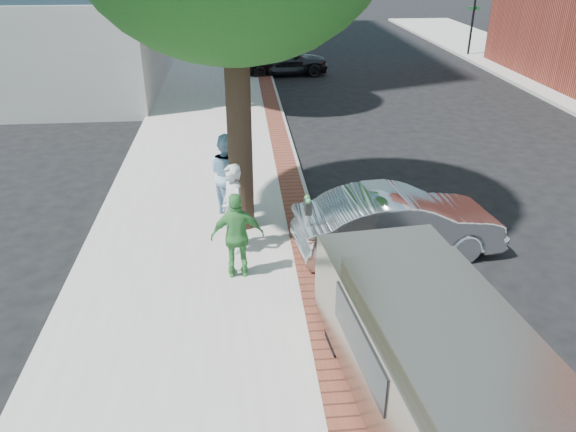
{
  "coord_description": "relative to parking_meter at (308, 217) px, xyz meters",
  "views": [
    {
      "loc": [
        -0.61,
        -9.47,
        5.96
      ],
      "look_at": [
        0.26,
        0.14,
        1.2
      ],
      "focal_mm": 35.0,
      "sensor_mm": 36.0,
      "label": 1
    }
  ],
  "objects": [
    {
      "name": "brick_strip",
      "position": [
        0.07,
        7.93,
        -1.05
      ],
      "size": [
        0.6,
        60.0,
        0.01
      ],
      "primitive_type": "cube",
      "color": "brown",
      "rests_on": "sidewalk"
    },
    {
      "name": "sidewalk",
      "position": [
        -2.13,
        7.93,
        -1.13
      ],
      "size": [
        5.0,
        60.0,
        0.15
      ],
      "primitive_type": "cube",
      "color": "#9E9991",
      "rests_on": "ground"
    },
    {
      "name": "person_gray",
      "position": [
        -1.43,
        0.72,
        -0.11
      ],
      "size": [
        0.7,
        0.81,
        1.88
      ],
      "primitive_type": "imported",
      "rotation": [
        0.0,
        0.0,
        -1.14
      ],
      "color": "silver",
      "rests_on": "sidewalk"
    },
    {
      "name": "parking_meter",
      "position": [
        0.0,
        0.0,
        0.0
      ],
      "size": [
        0.12,
        0.32,
        1.47
      ],
      "color": "gray",
      "rests_on": "sidewalk"
    },
    {
      "name": "person_officer",
      "position": [
        -1.54,
        2.54,
        -0.09
      ],
      "size": [
        1.12,
        1.19,
        1.93
      ],
      "primitive_type": "imported",
      "rotation": [
        0.0,
        0.0,
        2.15
      ],
      "color": "#8FBDDE",
      "rests_on": "sidewalk"
    },
    {
      "name": "curb",
      "position": [
        0.42,
        7.93,
        -1.13
      ],
      "size": [
        0.1,
        60.0,
        0.15
      ],
      "primitive_type": "cube",
      "color": "gray",
      "rests_on": "ground"
    },
    {
      "name": "signal_near",
      "position": [
        0.27,
        21.93,
        1.05
      ],
      "size": [
        0.7,
        0.15,
        3.8
      ],
      "color": "black",
      "rests_on": "ground"
    },
    {
      "name": "sedan_silver",
      "position": [
        1.96,
        0.52,
        -0.5
      ],
      "size": [
        4.41,
        1.96,
        1.41
      ],
      "primitive_type": "imported",
      "rotation": [
        0.0,
        0.0,
        1.68
      ],
      "color": "silver",
      "rests_on": "ground"
    },
    {
      "name": "person_green",
      "position": [
        -1.35,
        -0.27,
        -0.2
      ],
      "size": [
        1.01,
        0.45,
        1.7
      ],
      "primitive_type": "imported",
      "rotation": [
        0.0,
        0.0,
        3.18
      ],
      "color": "#469A49",
      "rests_on": "sidewalk"
    },
    {
      "name": "signal_far",
      "position": [
        11.87,
        21.93,
        1.05
      ],
      "size": [
        0.7,
        0.15,
        3.8
      ],
      "color": "black",
      "rests_on": "ground"
    },
    {
      "name": "ground",
      "position": [
        -0.63,
        -0.07,
        -1.21
      ],
      "size": [
        120.0,
        120.0,
        0.0
      ],
      "primitive_type": "plane",
      "color": "black",
      "rests_on": "ground"
    },
    {
      "name": "van",
      "position": [
        1.15,
        -3.86,
        -0.18
      ],
      "size": [
        2.46,
        5.25,
        1.88
      ],
      "rotation": [
        0.0,
        0.0,
        0.11
      ],
      "color": "gray",
      "rests_on": "ground"
    },
    {
      "name": "bg_car",
      "position": [
        0.97,
        18.13,
        -0.44
      ],
      "size": [
        4.65,
        2.28,
        1.53
      ],
      "primitive_type": "imported",
      "rotation": [
        0.0,
        0.0,
        1.68
      ],
      "color": "black",
      "rests_on": "ground"
    }
  ]
}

